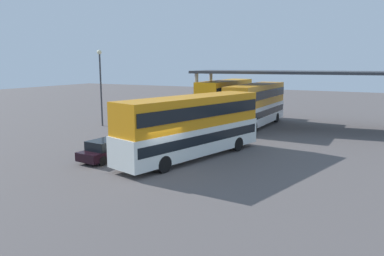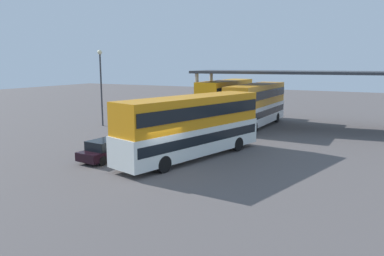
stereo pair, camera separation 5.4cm
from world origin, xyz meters
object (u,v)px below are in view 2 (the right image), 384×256
object	(u,v)px
lamppost_tall	(101,78)
double_decker_mid_row	(256,103)
double_decker_main	(192,124)
parked_hatchback	(107,150)
double_decker_near_canopy	(226,99)

from	to	relation	value
lamppost_tall	double_decker_mid_row	bearing A→B (deg)	26.28
double_decker_main	lamppost_tall	bearing A→B (deg)	77.77
double_decker_mid_row	lamppost_tall	world-z (taller)	lamppost_tall
double_decker_mid_row	lamppost_tall	distance (m)	15.41
parked_hatchback	double_decker_near_canopy	distance (m)	19.25
lamppost_tall	double_decker_near_canopy	bearing A→B (deg)	43.75
double_decker_near_canopy	double_decker_mid_row	world-z (taller)	double_decker_near_canopy
double_decker_near_canopy	lamppost_tall	bearing A→B (deg)	134.33
double_decker_mid_row	double_decker_main	bearing A→B (deg)	-177.81
double_decker_near_canopy	double_decker_mid_row	distance (m)	4.78
parked_hatchback	lamppost_tall	world-z (taller)	lamppost_tall
parked_hatchback	double_decker_mid_row	distance (m)	17.51
double_decker_main	double_decker_mid_row	bearing A→B (deg)	15.64
double_decker_mid_row	lamppost_tall	xyz separation A→B (m)	(-13.64, -6.74, 2.44)
double_decker_main	parked_hatchback	size ratio (longest dim) A/B	2.86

